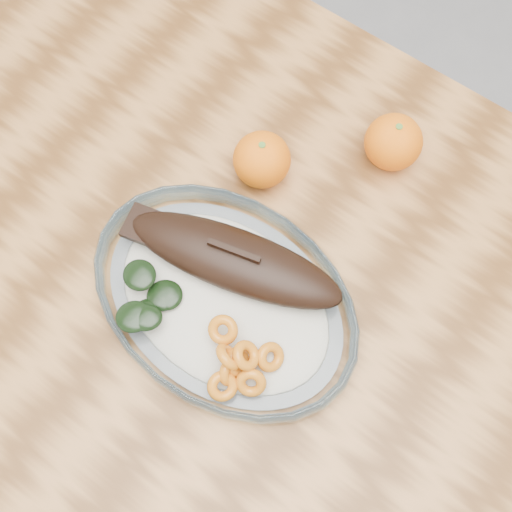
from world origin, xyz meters
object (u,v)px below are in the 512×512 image
dining_table (252,327)px  orange_right (393,142)px  orange_left (262,160)px  plated_meal (225,296)px

dining_table → orange_right: (0.02, 0.25, 0.13)m
orange_left → dining_table: bearing=-58.2°
orange_left → orange_right: size_ratio=0.99×
dining_table → orange_right: 0.29m
dining_table → orange_right: bearing=84.4°
orange_left → plated_meal: bearing=-68.5°
plated_meal → dining_table: bearing=30.6°
plated_meal → orange_right: size_ratio=8.62×
plated_meal → orange_right: bearing=81.3°
dining_table → orange_left: size_ratio=17.49×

